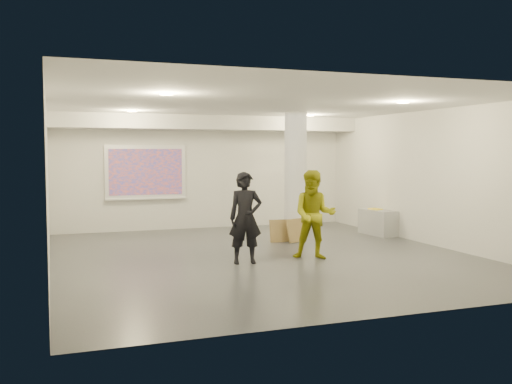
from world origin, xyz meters
name	(u,v)px	position (x,y,z in m)	size (l,w,h in m)	color
floor	(263,256)	(0.00, 0.00, 0.00)	(8.00, 9.00, 0.01)	#3A3E43
ceiling	(263,104)	(0.00, 0.00, 3.00)	(8.00, 9.00, 0.01)	white
wall_back	(205,173)	(0.00, 4.50, 1.50)	(8.00, 0.01, 3.00)	silver
wall_front	(391,198)	(0.00, -4.50, 1.50)	(8.00, 0.01, 3.00)	silver
wall_left	(48,185)	(-4.00, 0.00, 1.50)	(0.01, 9.00, 3.00)	silver
wall_right	(432,178)	(4.00, 0.00, 1.50)	(0.01, 9.00, 3.00)	silver
soffit_band	(210,123)	(0.00, 3.95, 2.82)	(8.00, 1.10, 0.36)	silver
downlight_nw	(132,111)	(-2.20, 2.50, 2.98)	(0.22, 0.22, 0.02)	#FFCE8D
downlight_ne	(310,116)	(2.20, 2.50, 2.98)	(0.22, 0.22, 0.02)	#FFCE8D
downlight_sw	(166,94)	(-2.20, -1.50, 2.98)	(0.22, 0.22, 0.02)	#FFCE8D
downlight_se	(403,102)	(2.20, -1.50, 2.98)	(0.22, 0.22, 0.02)	#FFCE8D
column	(295,176)	(1.50, 1.80, 1.50)	(0.52, 0.52, 3.00)	white
projection_screen	(146,173)	(-1.60, 4.45, 1.53)	(2.10, 0.13, 1.42)	white
credenza	(378,222)	(3.72, 1.73, 0.31)	(0.45, 1.08, 0.63)	#999B9E
papers_stack	(375,209)	(3.72, 1.85, 0.64)	(0.25, 0.32, 0.02)	silver
postit_pad	(375,209)	(3.69, 1.81, 0.64)	(0.22, 0.31, 0.03)	yellow
cardboard_back	(296,231)	(1.32, 1.36, 0.27)	(0.50, 0.05, 0.54)	olive
cardboard_front	(280,231)	(0.97, 1.49, 0.26)	(0.47, 0.05, 0.52)	olive
woman	(245,218)	(-0.57, -0.61, 0.85)	(0.62, 0.41, 1.70)	black
man	(314,215)	(0.81, -0.66, 0.86)	(0.84, 0.65, 1.72)	#9B9B12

